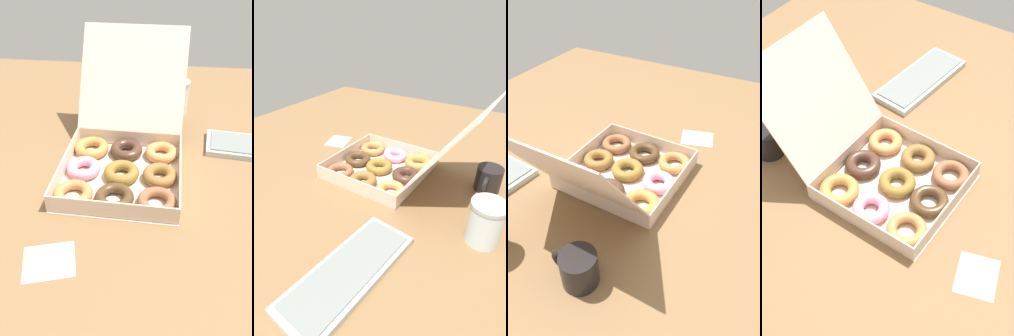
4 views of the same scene
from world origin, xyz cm
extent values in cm
cube|color=olive|center=(0.00, 0.00, -1.00)|extent=(180.00, 180.00, 2.00)
cube|color=beige|center=(3.26, 0.43, 0.20)|extent=(33.80, 33.80, 0.40)
cube|color=beige|center=(-13.03, 0.83, 2.89)|extent=(1.22, 32.98, 4.98)
cube|color=beige|center=(19.54, 0.02, 2.89)|extent=(1.22, 32.98, 4.98)
cube|color=beige|center=(2.85, -15.86, 2.89)|extent=(32.18, 1.20, 4.98)
cube|color=beige|center=(3.66, 16.71, 2.89)|extent=(32.18, 1.20, 4.98)
cube|color=beige|center=(3.90, 26.32, 18.92)|extent=(33.45, 19.97, 27.31)
torus|color=#B97F45|center=(-7.95, -10.20, 1.87)|extent=(11.82, 11.82, 2.75)
torus|color=#51361E|center=(2.85, -10.30, 1.87)|extent=(13.61, 13.61, 2.79)
torus|color=#955B3A|center=(13.75, -10.59, 1.87)|extent=(14.21, 14.21, 2.66)
torus|color=pink|center=(-7.56, 0.82, 1.87)|extent=(10.25, 10.25, 3.05)
torus|color=olive|center=(3.40, 0.39, 1.87)|extent=(13.45, 13.45, 3.10)
torus|color=olive|center=(14.13, -0.02, 1.87)|extent=(13.69, 13.69, 3.08)
torus|color=#BB833E|center=(-7.28, 11.26, 1.87)|extent=(13.45, 13.45, 3.10)
torus|color=#492D21|center=(3.53, 11.38, 1.87)|extent=(10.98, 10.98, 3.16)
torus|color=#D78A4D|center=(14.24, 11.12, 1.87)|extent=(12.69, 12.69, 2.94)
cylinder|color=black|center=(-5.87, 37.42, 4.23)|extent=(8.36, 8.36, 8.46)
torus|color=black|center=(-1.39, 37.32, 4.23)|extent=(6.27, 1.64, 6.24)
cylinder|color=black|center=(-5.87, 37.42, 6.94)|extent=(7.36, 7.36, 0.51)
cube|color=white|center=(-8.64, -30.03, 0.07)|extent=(13.24, 12.11, 0.15)
camera|label=1|loc=(12.75, -71.34, 59.13)|focal=35.00mm
camera|label=2|loc=(75.27, 44.98, 52.90)|focal=28.00mm
camera|label=3|loc=(-36.42, 68.49, 65.27)|focal=35.00mm
camera|label=4|loc=(-64.10, -42.38, 98.17)|focal=50.00mm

